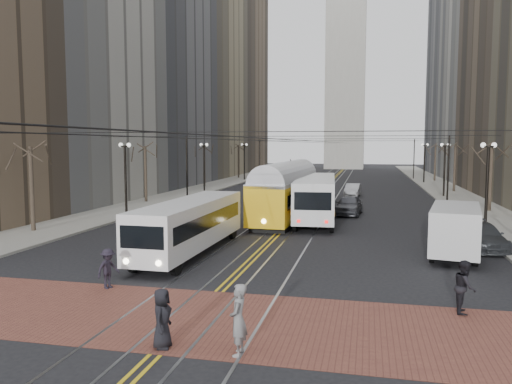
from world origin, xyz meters
The scene contains 25 objects.
ground centered at (0.00, 0.00, 0.00)m, with size 260.00×260.00×0.00m, color black.
sidewalk_left centered at (-15.00, 45.00, 0.07)m, with size 5.00×140.00×0.15m, color gray.
sidewalk_right centered at (15.00, 45.00, 0.07)m, with size 5.00×140.00×0.15m, color gray.
crosswalk_band centered at (0.00, -4.00, 0.01)m, with size 25.00×6.00×0.01m, color brown.
streetcar_rails centered at (0.00, 45.00, 0.00)m, with size 4.80×130.00×0.02m, color gray.
centre_lines centered at (0.00, 45.00, 0.01)m, with size 0.42×130.00×0.01m, color gold.
building_left_mid centered at (-25.50, 46.00, 17.00)m, with size 16.00×20.00×34.00m, color slate.
building_left_midfar centered at (-27.50, 66.00, 26.00)m, with size 20.00×20.00×52.00m, color gray.
building_left_far centered at (-25.50, 86.00, 20.00)m, with size 16.00×20.00×40.00m, color brown.
building_right_far centered at (25.50, 86.00, 20.00)m, with size 16.00×20.00×40.00m, color slate.
clock_tower centered at (0.00, 102.00, 35.96)m, with size 12.00×12.00×66.00m.
lamp_posts centered at (0.00, 28.75, 2.80)m, with size 27.60×57.20×5.60m.
street_trees centered at (0.00, 35.25, 2.80)m, with size 31.68×53.28×5.60m.
trolley_wires centered at (0.00, 34.83, 3.77)m, with size 25.96×120.00×6.60m.
transit_bus centered at (-3.50, 5.40, 1.40)m, with size 2.33×11.21×2.80m, color white.
streetcar centered at (-0.50, 18.58, 1.71)m, with size 2.69×14.47×3.41m, color yellow.
rear_bus centered at (1.80, 18.23, 1.64)m, with size 2.73×12.55×3.28m, color white.
cargo_van centered at (10.00, 7.49, 1.30)m, with size 2.27×5.89×2.61m, color silver.
sedan_grey centered at (4.13, 22.00, 0.82)m, with size 1.94×4.83×1.64m, color #45464D.
sedan_silver centered at (4.00, 36.85, 0.71)m, with size 1.49×4.28×1.41m, color #A6A8AE.
sedan_parked centered at (11.80, 10.00, 0.71)m, with size 1.98×4.86×1.41m, color #3F4246.
pedestrian_a centered at (0.01, -6.50, 0.87)m, with size 0.84×0.54×1.71m, color black.
pedestrian_b centered at (2.23, -6.50, 1.00)m, with size 0.72×0.47×1.98m, color gray.
pedestrian_c centered at (8.89, -1.50, 0.92)m, with size 0.89×0.69×1.82m, color black.
pedestrian_d centered at (-4.46, -1.50, 0.81)m, with size 1.04×0.60×1.61m, color black.
Camera 1 is at (5.59, -19.25, 5.76)m, focal length 35.00 mm.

